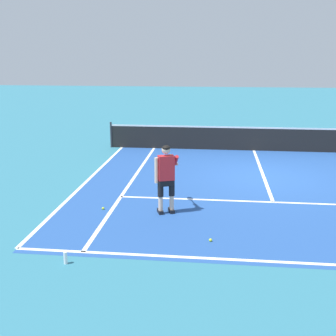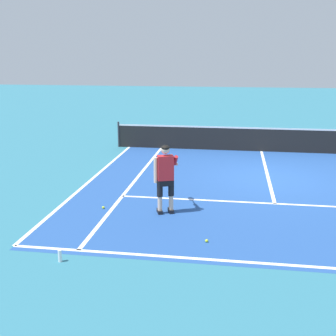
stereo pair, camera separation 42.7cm
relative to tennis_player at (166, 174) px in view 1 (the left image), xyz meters
The scene contains 12 objects.
ground_plane 4.61m from the tennis_player, 52.73° to the left, with size 80.00×80.00×0.00m, color teal.
court_inner_surface 3.87m from the tennis_player, 43.26° to the left, with size 10.98×10.26×0.00m, color #234C93.
line_baseline 3.74m from the tennis_player, 40.87° to the right, with size 10.98×0.10×0.01m, color white.
line_service 3.10m from the tennis_player, 21.86° to the left, with size 8.23×0.10×0.01m, color white.
line_centre_service 5.18m from the tennis_player, 57.57° to the left, with size 0.10×6.40×0.01m, color white.
line_singles_left 3.08m from the tennis_player, 118.38° to the left, with size 0.10×9.86×0.01m, color white.
line_doubles_left 3.90m from the tennis_player, 137.10° to the left, with size 0.10×9.86×0.01m, color white.
tennis_net 7.99m from the tennis_player, 70.00° to the left, with size 11.96×0.08×1.07m.
tennis_player is the anchor object (origin of this frame).
tennis_ball_near_feet 1.87m from the tennis_player, behind, with size 0.07×0.07×0.07m, color #CCE02D.
tennis_ball_by_baseline 2.16m from the tennis_player, 54.61° to the right, with size 0.07×0.07×0.07m, color #CCE02D.
water_bottle 3.38m from the tennis_player, 118.46° to the right, with size 0.07×0.07×0.24m, color white.
Camera 1 is at (-1.56, -13.52, 3.78)m, focal length 45.98 mm.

